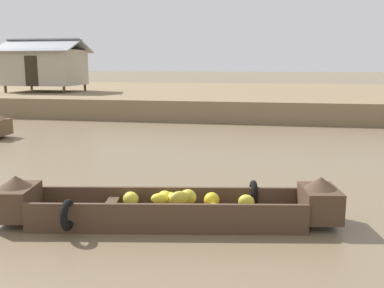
% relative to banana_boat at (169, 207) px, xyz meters
% --- Properties ---
extents(ground_plane, '(300.00, 300.00, 0.00)m').
position_rel_banana_boat_xyz_m(ground_plane, '(0.12, 4.27, -0.29)').
color(ground_plane, '#726047').
extents(riverbank_strip, '(160.00, 20.00, 1.03)m').
position_rel_banana_boat_xyz_m(riverbank_strip, '(0.12, 23.16, 0.22)').
color(riverbank_strip, '#7F6B4C').
rests_on(riverbank_strip, ground).
extents(banana_boat, '(5.99, 2.26, 0.85)m').
position_rel_banana_boat_xyz_m(banana_boat, '(0.00, 0.00, 0.00)').
color(banana_boat, '#473323').
rests_on(banana_boat, ground).
extents(stilt_house_left, '(4.98, 3.88, 3.31)m').
position_rel_banana_boat_xyz_m(stilt_house_left, '(-12.54, 18.71, 2.32)').
color(stilt_house_left, '#4C3826').
rests_on(stilt_house_left, riverbank_strip).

